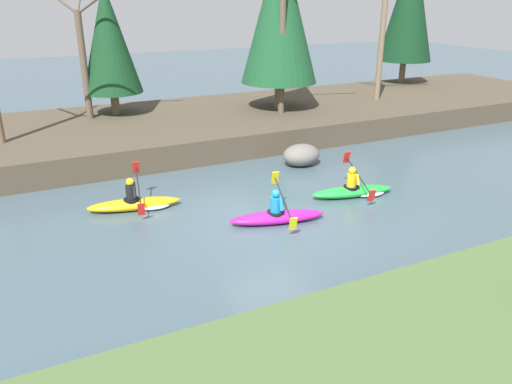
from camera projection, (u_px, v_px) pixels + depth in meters
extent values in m
plane|color=#425660|center=(271.00, 220.00, 14.25)|extent=(90.00, 90.00, 0.00)
cube|color=#4C6638|center=(488.00, 384.00, 7.89)|extent=(44.00, 6.18, 0.53)
cube|color=#4C4233|center=(173.00, 129.00, 21.99)|extent=(44.00, 8.33, 0.98)
cylinder|color=brown|center=(115.00, 103.00, 22.30)|extent=(0.36, 0.36, 0.98)
cone|color=#143D1E|center=(108.00, 39.00, 21.28)|extent=(2.57, 2.57, 4.58)
cylinder|color=#7A664C|center=(278.00, 95.00, 23.42)|extent=(0.36, 0.36, 1.22)
cone|color=#194C28|center=(280.00, 10.00, 22.03)|extent=(3.47, 3.47, 6.29)
cylinder|color=brown|center=(402.00, 72.00, 30.20)|extent=(0.36, 0.36, 1.31)
cone|color=#0F3319|center=(410.00, 2.00, 28.74)|extent=(3.11, 3.11, 6.60)
cylinder|color=brown|center=(84.00, 66.00, 20.93)|extent=(0.28, 0.28, 4.45)
cylinder|color=brown|center=(282.00, 50.00, 21.69)|extent=(0.28, 0.28, 5.58)
cylinder|color=#7A664C|center=(381.00, 46.00, 24.64)|extent=(0.28, 0.28, 5.34)
ellipsoid|color=green|center=(352.00, 191.00, 15.85)|extent=(2.77, 1.11, 0.34)
cone|color=green|center=(388.00, 187.00, 16.13)|extent=(0.38, 0.26, 0.20)
cylinder|color=black|center=(351.00, 187.00, 15.78)|extent=(0.56, 0.56, 0.08)
cylinder|color=yellow|center=(352.00, 180.00, 15.69)|extent=(0.35, 0.35, 0.42)
sphere|color=yellow|center=(352.00, 170.00, 15.57)|extent=(0.27, 0.27, 0.23)
cylinder|color=yellow|center=(351.00, 175.00, 15.90)|extent=(0.13, 0.24, 0.35)
cylinder|color=yellow|center=(358.00, 180.00, 15.46)|extent=(0.13, 0.24, 0.35)
cylinder|color=black|center=(359.00, 176.00, 15.70)|extent=(0.41, 1.88, 0.65)
cube|color=red|center=(347.00, 157.00, 16.44)|extent=(0.23, 0.19, 0.41)
cube|color=red|center=(372.00, 196.00, 14.95)|extent=(0.23, 0.19, 0.41)
ellipsoid|color=white|center=(368.00, 192.00, 16.00)|extent=(1.22, 0.90, 0.18)
ellipsoid|color=#C61999|center=(277.00, 217.00, 14.02)|extent=(2.77, 1.20, 0.34)
cone|color=#C61999|center=(319.00, 213.00, 14.26)|extent=(0.39, 0.27, 0.20)
cylinder|color=black|center=(275.00, 213.00, 13.96)|extent=(0.58, 0.58, 0.08)
cylinder|color=#1984CC|center=(276.00, 204.00, 13.86)|extent=(0.36, 0.36, 0.42)
sphere|color=#1E89D1|center=(276.00, 194.00, 13.74)|extent=(0.28, 0.28, 0.23)
cylinder|color=#1984CC|center=(277.00, 198.00, 14.07)|extent=(0.14, 0.24, 0.35)
cylinder|color=#1984CC|center=(281.00, 205.00, 13.63)|extent=(0.14, 0.24, 0.35)
cylinder|color=black|center=(284.00, 200.00, 13.86)|extent=(0.47, 1.87, 0.65)
cube|color=yellow|center=(275.00, 178.00, 14.61)|extent=(0.23, 0.20, 0.41)
cube|color=yellow|center=(293.00, 224.00, 13.11)|extent=(0.23, 0.20, 0.41)
ellipsoid|color=yellow|center=(134.00, 204.00, 14.89)|extent=(2.76, 1.07, 0.34)
cone|color=yellow|center=(176.00, 199.00, 15.19)|extent=(0.38, 0.26, 0.20)
cylinder|color=black|center=(132.00, 200.00, 14.82)|extent=(0.56, 0.56, 0.08)
cylinder|color=black|center=(131.00, 192.00, 14.73)|extent=(0.35, 0.35, 0.42)
sphere|color=yellow|center=(130.00, 182.00, 14.61)|extent=(0.27, 0.27, 0.23)
cylinder|color=black|center=(134.00, 186.00, 14.94)|extent=(0.13, 0.24, 0.35)
cylinder|color=black|center=(135.00, 192.00, 14.51)|extent=(0.13, 0.24, 0.35)
cylinder|color=black|center=(139.00, 187.00, 14.74)|extent=(0.38, 1.89, 0.65)
cube|color=red|center=(136.00, 167.00, 15.48)|extent=(0.22, 0.19, 0.41)
cube|color=red|center=(141.00, 209.00, 14.00)|extent=(0.22, 0.19, 0.41)
ellipsoid|color=white|center=(153.00, 205.00, 15.05)|extent=(1.21, 0.88, 0.18)
ellipsoid|color=slate|center=(301.00, 155.00, 18.66)|extent=(1.44, 1.13, 0.81)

